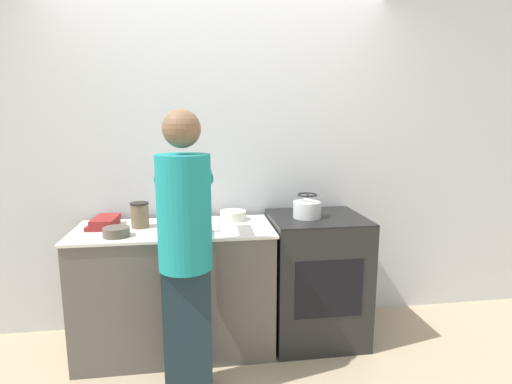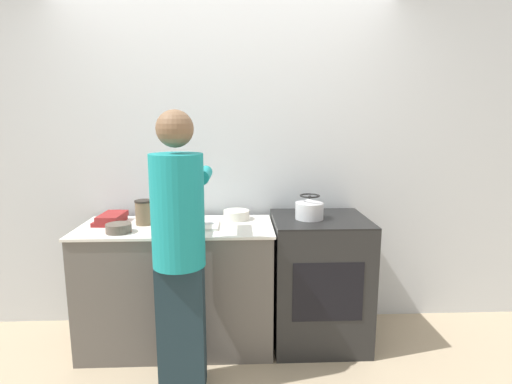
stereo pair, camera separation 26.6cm
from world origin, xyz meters
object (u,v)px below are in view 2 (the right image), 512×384
at_px(canister_jar, 144,212).
at_px(kettle, 309,209).
at_px(cutting_board, 194,225).
at_px(person, 179,242).
at_px(oven, 319,280).
at_px(bowl_prep, 119,228).
at_px(knife, 195,224).

bearing_deg(canister_jar, kettle, -2.86).
bearing_deg(cutting_board, person, -94.44).
relative_size(oven, canister_jar, 5.36).
xyz_separation_m(oven, kettle, (-0.08, -0.03, 0.53)).
distance_m(person, kettle, 0.96).
relative_size(person, bowl_prep, 10.18).
distance_m(cutting_board, canister_jar, 0.37).
xyz_separation_m(person, bowl_prep, (-0.44, 0.32, 0.00)).
bearing_deg(oven, kettle, -163.36).
relative_size(person, canister_jar, 9.64).
height_order(cutting_board, bowl_prep, bowl_prep).
bearing_deg(kettle, canister_jar, 177.14).
bearing_deg(knife, oven, -11.75).
bearing_deg(canister_jar, cutting_board, -12.22).
bearing_deg(person, kettle, 29.12).
distance_m(bowl_prep, canister_jar, 0.24).
height_order(cutting_board, canister_jar, canister_jar).
height_order(person, cutting_board, person).
bearing_deg(bowl_prep, cutting_board, 15.14).
xyz_separation_m(knife, canister_jar, (-0.37, 0.09, 0.07)).
xyz_separation_m(oven, person, (-0.92, -0.49, 0.45)).
distance_m(knife, bowl_prep, 0.50).
height_order(oven, bowl_prep, bowl_prep).
bearing_deg(knife, bowl_prep, 177.37).
distance_m(oven, person, 1.14).
relative_size(cutting_board, canister_jar, 1.97).
bearing_deg(person, canister_jar, 121.35).
height_order(person, knife, person).
height_order(oven, knife, oven).
height_order(oven, person, person).
bearing_deg(oven, person, -151.92).
xyz_separation_m(oven, knife, (-0.88, -0.06, 0.44)).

